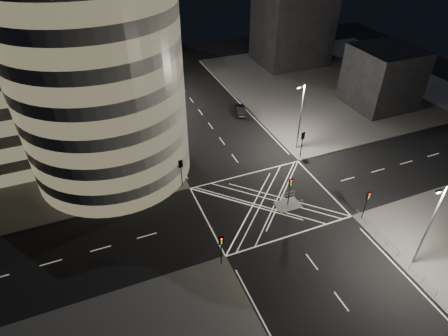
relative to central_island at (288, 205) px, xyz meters
name	(u,v)px	position (x,y,z in m)	size (l,w,h in m)	color
ground	(267,202)	(-2.00, 1.50, -0.07)	(120.00, 120.00, 0.00)	black
sidewalk_far_left	(18,140)	(-31.00, 28.50, 0.00)	(42.00, 42.00, 0.15)	#565451
sidewalk_far_right	(334,82)	(27.00, 28.50, 0.00)	(42.00, 42.00, 0.15)	#565451
central_island	(288,205)	(0.00, 0.00, 0.00)	(3.00, 2.00, 0.15)	slate
office_tower_curved	(55,73)	(-22.74, 20.24, 12.58)	(30.00, 29.00, 27.20)	#9B9993
office_block_rear	(44,33)	(-24.00, 43.50, 11.07)	(24.00, 16.00, 22.00)	#9B9993
building_right_far	(292,27)	(24.00, 41.50, 7.58)	(14.00, 12.00, 15.00)	black
building_right_near	(382,77)	(28.00, 17.50, 5.08)	(10.00, 10.00, 10.00)	black
building_far_end	(133,13)	(-6.00, 59.50, 8.93)	(18.00, 8.00, 18.00)	black
tree_a	(162,148)	(-12.50, 10.50, 4.96)	(4.22, 4.22, 7.32)	black
tree_b	(150,123)	(-12.50, 16.50, 5.38)	(4.81, 4.81, 8.08)	black
tree_c	(142,109)	(-12.50, 22.50, 4.54)	(3.58, 3.58, 6.54)	black
tree_d	(133,89)	(-12.50, 28.50, 5.18)	(5.50, 5.50, 8.27)	black
tree_e	(127,81)	(-12.50, 34.50, 4.11)	(4.44, 4.44, 6.60)	black
traffic_signal_fl	(181,168)	(-10.80, 8.30, 2.84)	(0.55, 0.22, 4.00)	black
traffic_signal_nl	(221,245)	(-10.80, -5.30, 2.84)	(0.55, 0.22, 4.00)	black
traffic_signal_fr	(302,140)	(6.80, 8.30, 2.84)	(0.55, 0.22, 4.00)	black
traffic_signal_nr	(367,200)	(6.80, -5.30, 2.84)	(0.55, 0.22, 4.00)	black
traffic_signal_island	(290,187)	(0.00, 0.00, 2.84)	(0.55, 0.22, 4.00)	black
street_lamp_left_near	(163,131)	(-11.44, 13.50, 5.47)	(1.25, 0.25, 10.00)	slate
street_lamp_left_far	(136,79)	(-11.44, 31.50, 5.47)	(1.25, 0.25, 10.00)	slate
street_lamp_right_far	(300,115)	(7.44, 10.50, 5.47)	(1.25, 0.25, 10.00)	slate
street_lamp_right_near	(429,225)	(7.44, -12.50, 5.47)	(1.25, 0.25, 10.00)	slate
railing_near_right	(392,249)	(6.30, -10.65, 0.62)	(0.06, 11.70, 1.10)	slate
railing_island_south	(292,206)	(0.00, -0.90, 0.62)	(2.80, 0.06, 1.10)	slate
railing_island_north	(284,196)	(0.00, 0.90, 0.62)	(2.80, 0.06, 1.10)	slate
sedan	(240,110)	(4.17, 23.41, 0.64)	(1.52, 4.35, 1.43)	black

